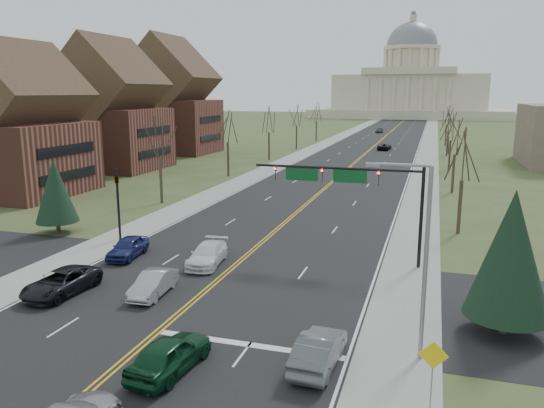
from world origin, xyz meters
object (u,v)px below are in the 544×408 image
Objects in this scene: street_light at (420,250)px; car_far_nb at (384,147)px; signal_mast at (349,183)px; car_sb_inner_lead at (153,284)px; car_sb_outer_lead at (61,282)px; warn_sign at (433,362)px; car_far_sb at (379,130)px; car_sb_outer_second at (128,247)px; car_nb_inner_lead at (170,354)px; car_nb_outer_lead at (319,350)px; signal_left at (118,196)px; car_sb_inner_second at (207,254)px.

street_light reaches higher than car_far_nb.
signal_mast reaches higher than car_sb_inner_lead.
car_sb_outer_lead is at bearing 87.01° from car_far_nb.
car_sb_outer_lead is (-21.67, 5.98, -1.26)m from warn_sign.
car_sb_inner_lead is at bearing -85.94° from car_far_sb.
car_sb_outer_lead is at bearing -143.55° from signal_mast.
car_sb_inner_lead is at bearing 18.72° from car_sb_outer_lead.
car_sb_outer_second is at bearing -166.09° from signal_mast.
warn_sign is at bearing -70.93° from signal_mast.
car_sb_outer_lead is (-20.91, 1.96, -4.47)m from street_light.
car_sb_inner_lead is (-5.21, 7.82, -0.10)m from car_nb_inner_lead.
car_nb_outer_lead is 93.35m from car_far_nb.
car_far_sb is (-11.60, 141.73, -0.01)m from car_nb_outer_lead.
car_sb_outer_second is at bearing 155.51° from street_light.
signal_left reaches higher than car_sb_outer_lead.
car_sb_outer_lead is at bearing -10.55° from car_nb_outer_lead.
car_sb_outer_lead is 1.04× the size of car_sb_inner_second.
street_light reaches higher than car_nb_outer_lead.
car_far_sb is (-10.40, 126.23, -4.98)m from signal_mast.
street_light reaches higher than warn_sign.
car_nb_outer_lead reaches higher than car_sb_inner_lead.
warn_sign is at bearing -79.50° from car_far_sb.
signal_mast is 4.23× the size of warn_sign.
signal_mast is 2.28× the size of car_sb_outer_lead.
car_nb_outer_lead reaches higher than car_sb_outer_lead.
car_sb_inner_second is at bearing -66.66° from car_nb_inner_lead.
warn_sign is 0.64× the size of car_far_sb.
car_nb_inner_lead is 0.94× the size of car_sb_inner_second.
signal_mast is 14.51m from street_light.
car_sb_outer_second is at bearing -31.63° from car_nb_outer_lead.
car_far_nb is (0.53, 95.55, -0.11)m from car_nb_inner_lead.
car_sb_inner_second is at bearing 79.07° from car_sb_inner_lead.
car_sb_outer_second is (-21.06, 9.59, -4.45)m from street_light.
signal_left reaches higher than car_sb_inner_second.
street_light is 3.17× the size of warn_sign.
car_sb_outer_second is (-5.59, 6.15, 0.05)m from car_sb_inner_lead.
car_sb_inner_second is 1.14× the size of car_sb_outer_second.
car_far_nb is (11.18, 89.21, -0.03)m from car_sb_outer_lead.
street_light is 5.20m from warn_sign.
car_sb_inner_lead is 0.97× the size of car_far_sb.
signal_mast is 2.79× the size of car_sb_inner_lead.
car_sb_inner_lead is 136.28m from car_far_sb.
car_sb_outer_second reaches higher than car_far_nb.
signal_mast reaches higher than car_far_sb.
signal_left is at bearing 150.88° from street_light.
signal_left reaches higher than warn_sign.
warn_sign is at bearing -37.84° from car_sb_outer_second.
street_light reaches higher than car_nb_inner_lead.
car_far_sb is (5.22, 137.76, 0.03)m from car_sb_outer_lead.
car_sb_outer_second is 0.88× the size of car_far_nb.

